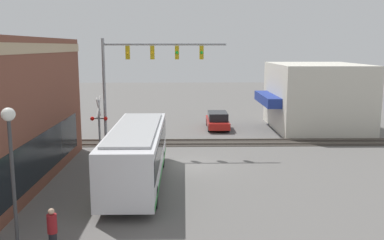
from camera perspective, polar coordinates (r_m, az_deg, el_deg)
The scene contains 10 objects.
ground_plane at distance 26.17m, azimuth -0.34°, elevation -5.99°, with size 120.00×120.00×0.00m, color #605E5B.
shop_building at distance 38.77m, azimuth 16.07°, elevation 3.04°, with size 9.47×8.46×5.64m.
city_bus at distance 22.43m, azimuth -7.41°, elevation -4.33°, with size 10.51×2.59×3.04m.
traffic_signal_gantry at distance 29.13m, azimuth -6.62°, elevation 7.13°, with size 0.42×8.34×7.66m.
crossing_signal at distance 29.59m, azimuth -12.29°, elevation 0.18°, with size 1.41×1.18×3.81m.
streetlamp at distance 15.08m, azimuth -22.82°, elevation -6.43°, with size 0.44×0.44×5.22m.
rail_track_near at distance 31.98m, azimuth -0.48°, elevation -3.02°, with size 2.60×60.00×0.15m.
parked_car_red at distance 37.39m, azimuth 3.42°, elevation -0.12°, with size 4.70×1.82×1.50m.
pedestrian_by_lamp at distance 15.91m, azimuth -18.12°, elevation -13.91°, with size 0.34×0.34×1.68m.
pedestrian_at_crossing at distance 30.42m, azimuth -9.31°, elevation -2.10°, with size 0.34×0.34×1.80m.
Camera 1 is at (-25.18, 0.32, 7.12)m, focal length 40.00 mm.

